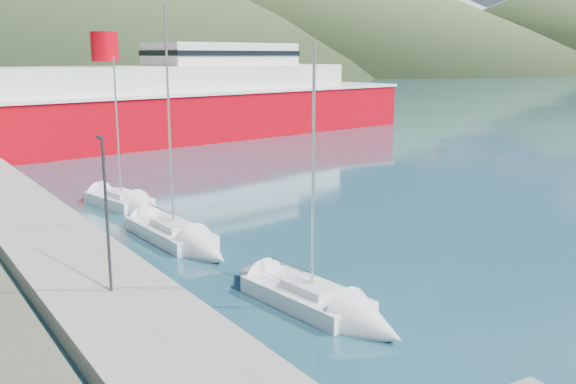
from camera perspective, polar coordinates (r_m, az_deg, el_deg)
quay at (r=38.55m, az=-21.52°, el=-2.93°), size 5.00×88.00×0.80m
lamp_posts at (r=27.11m, az=-17.06°, el=-0.69°), size 0.15×48.41×6.06m
sailboat_near at (r=24.72m, az=4.57°, el=-10.61°), size 3.18×8.03×11.24m
sailboat_mid at (r=33.64m, az=-8.80°, el=-4.49°), size 2.81×9.26×13.18m
sailboat_far at (r=42.69m, az=-13.61°, el=-1.16°), size 3.70×7.56×10.65m
ferry at (r=78.31m, az=-9.58°, el=7.60°), size 66.54×23.25×12.95m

